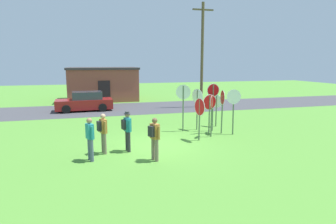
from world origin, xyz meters
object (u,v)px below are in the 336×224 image
(person_near_signs, at_px, (154,136))
(person_in_teal, at_px, (127,128))
(stop_sign_rear_left, at_px, (210,107))
(person_holding_notes, at_px, (90,137))
(stop_sign_nearest, at_px, (199,112))
(stop_sign_low_front, at_px, (234,104))
(stop_sign_tallest, at_px, (212,109))
(stop_sign_rear_right, at_px, (197,102))
(stop_sign_center_cluster, at_px, (183,99))
(person_on_left, at_px, (103,131))
(utility_pole, at_px, (202,54))
(stop_sign_leaning_right, at_px, (216,105))
(stop_sign_leaning_left, at_px, (222,104))
(stop_sign_far_back, at_px, (213,99))
(parked_car_on_street, at_px, (85,102))

(person_near_signs, xyz_separation_m, person_in_teal, (-0.86, 1.45, 0.03))
(stop_sign_rear_left, height_order, person_holding_notes, stop_sign_rear_left)
(stop_sign_nearest, relative_size, stop_sign_low_front, 0.87)
(stop_sign_tallest, xyz_separation_m, person_holding_notes, (-5.96, -2.09, -0.48))
(stop_sign_tallest, bearing_deg, stop_sign_rear_right, 94.51)
(stop_sign_center_cluster, bearing_deg, stop_sign_low_front, -31.15)
(stop_sign_center_cluster, bearing_deg, person_holding_notes, -143.70)
(stop_sign_rear_left, bearing_deg, person_on_left, -160.26)
(stop_sign_nearest, distance_m, person_near_signs, 3.59)
(person_near_signs, bearing_deg, stop_sign_tallest, 37.38)
(stop_sign_rear_right, bearing_deg, stop_sign_low_front, -46.29)
(stop_sign_low_front, height_order, stop_sign_rear_right, stop_sign_low_front)
(stop_sign_nearest, bearing_deg, stop_sign_center_cluster, 94.50)
(stop_sign_nearest, bearing_deg, stop_sign_rear_left, 48.63)
(stop_sign_rear_left, distance_m, stop_sign_nearest, 1.57)
(utility_pole, distance_m, stop_sign_leaning_right, 8.23)
(stop_sign_leaning_right, height_order, person_holding_notes, stop_sign_leaning_right)
(stop_sign_leaning_left, distance_m, stop_sign_nearest, 1.94)
(utility_pole, height_order, stop_sign_leaning_right, utility_pole)
(stop_sign_nearest, distance_m, person_on_left, 4.70)
(stop_sign_rear_left, distance_m, stop_sign_tallest, 0.74)
(stop_sign_rear_right, distance_m, person_near_signs, 5.63)
(stop_sign_low_front, bearing_deg, person_on_left, -167.65)
(stop_sign_nearest, distance_m, stop_sign_tallest, 0.96)
(stop_sign_leaning_right, relative_size, stop_sign_rear_right, 0.82)
(utility_pole, bearing_deg, stop_sign_low_front, -101.93)
(stop_sign_center_cluster, bearing_deg, utility_pole, 61.63)
(stop_sign_leaning_left, height_order, person_holding_notes, stop_sign_leaning_left)
(stop_sign_far_back, height_order, person_near_signs, stop_sign_far_back)
(stop_sign_tallest, bearing_deg, person_on_left, -166.44)
(parked_car_on_street, distance_m, stop_sign_low_front, 12.55)
(stop_sign_rear_left, distance_m, person_near_signs, 5.13)
(stop_sign_center_cluster, height_order, stop_sign_leaning_right, stop_sign_center_cluster)
(utility_pole, bearing_deg, person_on_left, -128.96)
(person_on_left, bearing_deg, stop_sign_far_back, 22.29)
(stop_sign_leaning_right, height_order, person_in_teal, stop_sign_leaning_right)
(stop_sign_far_back, bearing_deg, stop_sign_nearest, -131.31)
(utility_pole, distance_m, person_on_left, 14.30)
(stop_sign_leaning_right, xyz_separation_m, person_in_teal, (-5.71, -3.45, -0.28))
(stop_sign_nearest, xyz_separation_m, person_near_signs, (-2.74, -2.27, -0.45))
(stop_sign_nearest, bearing_deg, stop_sign_leaning_right, 51.16)
(utility_pole, xyz_separation_m, stop_sign_far_back, (-2.68, -8.31, -2.71))
(person_on_left, distance_m, person_in_teal, 1.01)
(stop_sign_leaning_left, bearing_deg, person_in_teal, -161.22)
(utility_pole, bearing_deg, person_holding_notes, -128.63)
(stop_sign_leaning_left, distance_m, stop_sign_far_back, 0.73)
(stop_sign_center_cluster, height_order, stop_sign_rear_right, stop_sign_center_cluster)
(stop_sign_nearest, relative_size, stop_sign_leaning_right, 1.10)
(stop_sign_rear_left, relative_size, stop_sign_center_cluster, 0.81)
(stop_sign_leaning_right, bearing_deg, stop_sign_tallest, -120.48)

